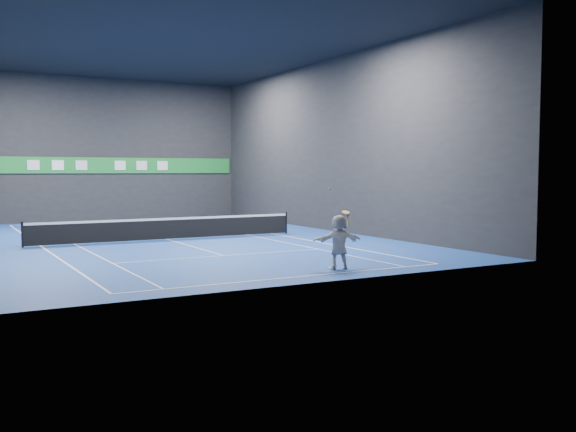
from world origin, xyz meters
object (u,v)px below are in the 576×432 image
player (339,242)px  tennis_ball (330,189)px  tennis_racket (346,214)px  tennis_net (168,228)px

player → tennis_ball: (-0.25, 0.16, 1.70)m
tennis_racket → tennis_net: bearing=101.4°
player → tennis_racket: bearing=-160.7°
player → tennis_ball: 1.73m
tennis_ball → tennis_racket: size_ratio=0.12×
player → tennis_racket: (0.30, 0.05, 0.88)m
tennis_net → tennis_racket: size_ratio=20.62×
tennis_ball → tennis_racket: bearing=-11.9°
tennis_net → tennis_racket: 11.42m
tennis_net → tennis_racket: bearing=-78.6°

